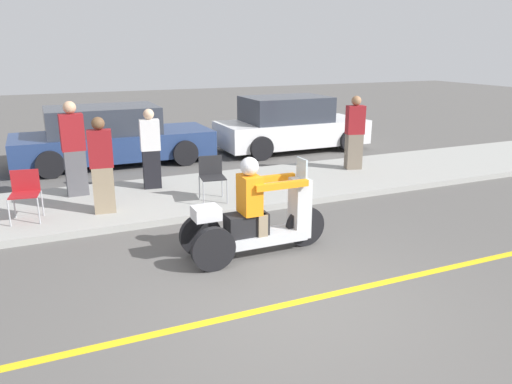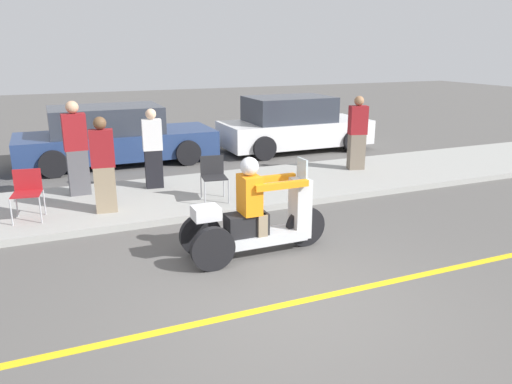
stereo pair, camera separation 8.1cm
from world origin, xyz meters
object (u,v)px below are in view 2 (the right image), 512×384
folding_chair_set_back (27,189)px  parked_car_lot_far (114,137)px  spectator_end_of_line (76,150)px  spectator_mid_group (104,167)px  spectator_with_child (153,150)px  folding_chair_curbside (213,173)px  spectator_near_curb (357,134)px  parked_car_lot_left (293,125)px  motorcycle_trike (256,220)px

folding_chair_set_back → parked_car_lot_far: bearing=64.6°
spectator_end_of_line → spectator_mid_group: (0.34, -1.30, -0.07)m
spectator_with_child → folding_chair_curbside: spectator_with_child is taller
spectator_near_curb → parked_car_lot_far: bearing=146.3°
spectator_with_child → parked_car_lot_left: (4.62, 2.81, -0.17)m
spectator_near_curb → parked_car_lot_far: size_ratio=0.35×
motorcycle_trike → folding_chair_curbside: motorcycle_trike is taller
spectator_mid_group → parked_car_lot_far: bearing=80.2°
spectator_with_child → parked_car_lot_far: bearing=96.6°
folding_chair_set_back → spectator_near_curb: bearing=6.5°
spectator_mid_group → spectator_near_curb: spectator_near_curb is taller
parked_car_lot_far → motorcycle_trike: bearing=-81.4°
spectator_with_child → parked_car_lot_far: (-0.36, 3.09, -0.20)m
spectator_mid_group → parked_car_lot_far: spectator_mid_group is taller
parked_car_lot_left → spectator_end_of_line: bearing=-155.8°
motorcycle_trike → spectator_with_child: (-0.67, 3.70, 0.37)m
parked_car_lot_far → folding_chair_set_back: bearing=-115.4°
parked_car_lot_far → spectator_with_child: bearing=-83.4°
spectator_near_curb → folding_chair_curbside: bearing=-165.3°
spectator_with_child → motorcycle_trike: bearing=-79.8°
parked_car_lot_left → parked_car_lot_far: parked_car_lot_left is taller
folding_chair_set_back → parked_car_lot_far: 4.62m
parked_car_lot_far → spectator_end_of_line: bearing=-109.8°
motorcycle_trike → spectator_end_of_line: size_ratio=1.20×
parked_car_lot_left → motorcycle_trike: bearing=-121.3°
motorcycle_trike → parked_car_lot_left: size_ratio=0.51×
spectator_near_curb → motorcycle_trike: bearing=-139.5°
spectator_mid_group → folding_chair_set_back: spectator_mid_group is taller
spectator_mid_group → spectator_with_child: bearing=47.9°
spectator_end_of_line → parked_car_lot_left: size_ratio=0.43×
parked_car_lot_left → spectator_with_child: bearing=-148.7°
motorcycle_trike → parked_car_lot_far: (-1.03, 6.80, 0.17)m
motorcycle_trike → spectator_with_child: bearing=100.2°
folding_chair_set_back → parked_car_lot_far: parked_car_lot_far is taller
spectator_end_of_line → spectator_mid_group: spectator_end_of_line is taller
motorcycle_trike → spectator_mid_group: 3.08m
folding_chair_curbside → folding_chair_set_back: bearing=176.3°
parked_car_lot_far → parked_car_lot_left: bearing=-3.2°
spectator_mid_group → parked_car_lot_far: (0.74, 4.31, -0.23)m
spectator_end_of_line → folding_chair_set_back: 1.51m
motorcycle_trike → parked_car_lot_far: size_ratio=0.44×
spectator_end_of_line → motorcycle_trike: bearing=-60.9°
spectator_mid_group → folding_chair_curbside: (1.95, -0.06, -0.30)m
folding_chair_curbside → spectator_end_of_line: bearing=149.2°
spectator_end_of_line → spectator_near_curb: 6.15m
motorcycle_trike → spectator_end_of_line: (-2.11, 3.79, 0.47)m
spectator_mid_group → parked_car_lot_far: size_ratio=0.34×
spectator_end_of_line → parked_car_lot_far: 3.22m
spectator_near_curb → parked_car_lot_far: spectator_near_curb is taller
spectator_end_of_line → parked_car_lot_left: 6.66m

